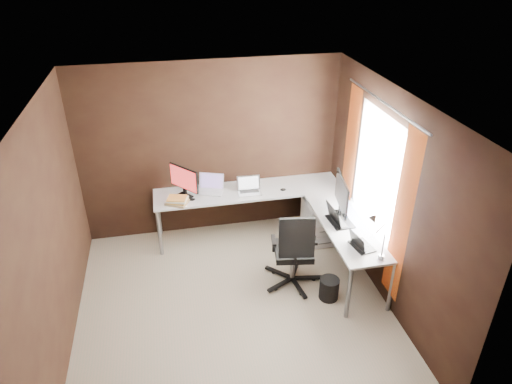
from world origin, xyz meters
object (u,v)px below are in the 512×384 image
(laptop_silver, at_px, (249,189))
(office_chair, at_px, (293,263))
(drawer_pedestal, at_px, (320,221))
(monitor_left, at_px, (184,180))
(book_stack, at_px, (177,201))
(desk_lamp, at_px, (377,232))
(wastebasket, at_px, (329,289))
(monitor_right, at_px, (342,195))
(laptop_white, at_px, (211,187))
(laptop_black_small, at_px, (360,244))
(laptop_black_big, at_px, (338,219))

(laptop_silver, bearing_deg, office_chair, -71.97)
(drawer_pedestal, distance_m, monitor_left, 2.00)
(book_stack, relative_size, office_chair, 0.33)
(drawer_pedestal, height_order, desk_lamp, desk_lamp)
(office_chair, relative_size, wastebasket, 3.88)
(monitor_right, xyz_separation_m, laptop_white, (-1.53, 0.99, -0.24))
(laptop_white, height_order, office_chair, office_chair)
(laptop_white, bearing_deg, laptop_black_small, -27.85)
(monitor_right, bearing_deg, book_stack, 79.79)
(monitor_left, height_order, book_stack, monitor_left)
(monitor_right, relative_size, book_stack, 1.83)
(laptop_black_big, xyz_separation_m, book_stack, (-1.93, 0.88, -0.01))
(laptop_white, bearing_deg, office_chair, -36.51)
(laptop_black_big, xyz_separation_m, office_chair, (-0.60, -0.16, -0.47))
(monitor_right, height_order, laptop_black_big, monitor_right)
(monitor_left, bearing_deg, monitor_right, 23.98)
(laptop_black_big, height_order, wastebasket, laptop_black_big)
(book_stack, bearing_deg, laptop_silver, 6.49)
(drawer_pedestal, height_order, monitor_right, monitor_right)
(office_chair, distance_m, wastebasket, 0.53)
(office_chair, bearing_deg, desk_lamp, -28.57)
(book_stack, height_order, office_chair, office_chair)
(laptop_white, relative_size, laptop_black_big, 1.09)
(monitor_left, xyz_separation_m, wastebasket, (1.57, -1.56, -0.84))
(desk_lamp, bearing_deg, laptop_white, 126.27)
(monitor_right, relative_size, laptop_black_big, 1.66)
(book_stack, bearing_deg, monitor_left, 56.17)
(monitor_left, xyz_separation_m, desk_lamp, (1.95, -1.79, 0.08))
(laptop_silver, bearing_deg, laptop_black_small, -55.14)
(laptop_black_big, bearing_deg, laptop_black_small, -177.58)
(monitor_right, distance_m, laptop_white, 1.84)
(laptop_black_small, bearing_deg, laptop_white, 31.32)
(office_chair, bearing_deg, laptop_black_big, 24.15)
(laptop_black_big, bearing_deg, book_stack, 61.09)
(monitor_left, xyz_separation_m, laptop_silver, (0.88, -0.06, -0.20))
(monitor_right, bearing_deg, office_chair, 123.95)
(laptop_white, height_order, book_stack, laptop_white)
(laptop_silver, height_order, office_chair, office_chair)
(desk_lamp, relative_size, office_chair, 0.49)
(laptop_black_big, bearing_deg, desk_lamp, -173.30)
(laptop_white, bearing_deg, laptop_silver, 4.91)
(monitor_right, xyz_separation_m, laptop_black_small, (-0.02, -0.70, -0.25))
(laptop_black_big, relative_size, desk_lamp, 0.74)
(monitor_right, xyz_separation_m, desk_lamp, (0.06, -0.88, 0.03))
(laptop_white, xyz_separation_m, office_chair, (0.85, -1.30, -0.47))
(laptop_white, distance_m, book_stack, 0.54)
(laptop_black_small, bearing_deg, laptop_black_big, -3.81)
(office_chair, bearing_deg, monitor_left, 144.31)
(monitor_left, distance_m, book_stack, 0.29)
(monitor_left, height_order, laptop_silver, monitor_left)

